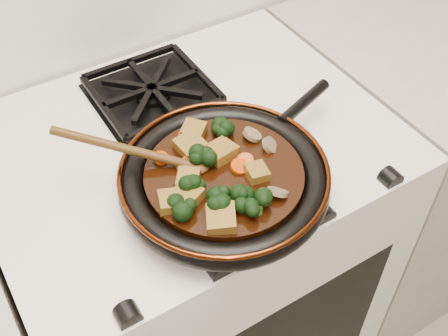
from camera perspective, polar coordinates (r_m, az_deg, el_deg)
stove at (r=1.40m, az=-2.92°, el=-10.36°), size 0.76×0.60×0.90m
burner_grate_front at (r=0.96m, az=0.19°, el=-1.25°), size 0.23×0.23×0.03m
burner_grate_back at (r=1.14m, az=-7.29°, el=7.67°), size 0.23×0.23×0.03m
skillet at (r=0.92m, az=0.08°, el=-1.04°), size 0.46×0.35×0.05m
braising_sauce at (r=0.92m, az=0.00°, el=-0.90°), size 0.26×0.26×0.02m
tofu_cube_0 at (r=0.87m, az=-3.85°, el=-2.96°), size 0.06×0.06×0.02m
tofu_cube_1 at (r=0.86m, az=-5.54°, el=-3.46°), size 0.05×0.05×0.03m
tofu_cube_2 at (r=0.89m, az=-3.67°, el=-1.19°), size 0.05×0.05×0.02m
tofu_cube_3 at (r=0.93m, az=-0.41°, el=1.59°), size 0.05×0.05×0.03m
tofu_cube_4 at (r=0.94m, az=0.17°, el=1.86°), size 0.04×0.04×0.02m
tofu_cube_5 at (r=0.97m, az=-3.09°, el=3.79°), size 0.05×0.05×0.02m
tofu_cube_6 at (r=0.94m, az=-3.45°, el=2.24°), size 0.05×0.05×0.03m
tofu_cube_7 at (r=0.90m, az=3.35°, el=-0.49°), size 0.04×0.04×0.02m
tofu_cube_8 at (r=0.84m, az=-0.24°, el=-5.21°), size 0.06×0.06×0.03m
broccoli_floret_0 at (r=0.97m, az=-0.13°, el=4.07°), size 0.07×0.07×0.06m
broccoli_floret_1 at (r=0.85m, az=-3.64°, el=-3.95°), size 0.09×0.09×0.06m
broccoli_floret_2 at (r=0.87m, az=-2.99°, el=-2.26°), size 0.08×0.07×0.07m
broccoli_floret_3 at (r=0.92m, az=-2.18°, el=1.01°), size 0.07×0.07×0.06m
broccoli_floret_4 at (r=0.86m, az=2.35°, el=-3.34°), size 0.08×0.07×0.06m
broccoli_floret_5 at (r=0.86m, az=-0.65°, el=-3.42°), size 0.09×0.09×0.06m
broccoli_floret_6 at (r=0.85m, az=3.57°, el=-4.01°), size 0.07×0.07×0.07m
carrot_coin_0 at (r=0.92m, az=2.15°, el=0.72°), size 0.03×0.03×0.02m
carrot_coin_1 at (r=0.97m, az=-3.76°, el=3.29°), size 0.03×0.03×0.01m
carrot_coin_2 at (r=0.92m, az=-3.41°, el=0.55°), size 0.03×0.03×0.02m
carrot_coin_3 at (r=0.93m, az=-6.38°, el=1.00°), size 0.03×0.03×0.02m
carrot_coin_4 at (r=0.91m, az=1.59°, el=0.14°), size 0.03×0.03×0.02m
mushroom_slice_0 at (r=0.88m, az=5.44°, el=-2.44°), size 0.05×0.05×0.03m
mushroom_slice_1 at (r=0.95m, az=4.68°, el=2.32°), size 0.04×0.04×0.03m
mushroom_slice_2 at (r=0.96m, az=2.89°, el=3.41°), size 0.04×0.04×0.02m
wooden_spoon at (r=0.91m, az=-7.20°, el=1.23°), size 0.13×0.11×0.23m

